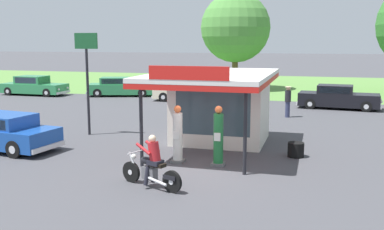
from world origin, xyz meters
TOP-DOWN VIEW (x-y plane):
  - ground_plane at (0.00, 0.00)m, footprint 300.00×300.00m
  - grass_verge_strip at (0.00, 30.00)m, footprint 120.00×24.00m
  - service_station_kiosk at (-0.18, 3.72)m, footprint 4.44×6.89m
  - gas_pump_nearside at (-0.91, 0.30)m, footprint 0.44×0.44m
  - gas_pump_offside at (0.55, 0.30)m, footprint 0.44×0.44m
  - motorcycle_with_rider at (-0.81, -2.52)m, footprint 2.13×0.98m
  - parked_car_back_row_right at (-5.21, 16.36)m, footprint 5.37×2.27m
  - parked_car_back_row_centre_right at (-18.14, 16.38)m, footprint 5.48×2.08m
  - parked_car_back_row_far_left at (5.02, 15.28)m, footprint 5.21×2.21m
  - parked_car_back_row_centre_left at (-11.19, 17.66)m, footprint 5.53×3.27m
  - bystander_chatting_near_pumps at (2.17, 11.07)m, footprint 0.38×0.38m
  - tree_oak_right at (-3.46, 25.18)m, footprint 6.13×6.13m
  - roadside_pole_sign at (-6.28, 3.74)m, footprint 1.10×0.12m
  - spare_tire_stack at (3.07, 2.23)m, footprint 0.60×0.60m

SIDE VIEW (x-z plane):
  - ground_plane at x=0.00m, z-range 0.00..0.00m
  - grass_verge_strip at x=0.00m, z-range 0.00..0.01m
  - spare_tire_stack at x=3.07m, z-range 0.00..0.54m
  - motorcycle_with_rider at x=-0.81m, z-range -0.14..1.44m
  - parked_car_back_row_centre_left at x=-11.19m, z-range -0.05..1.41m
  - parked_car_back_row_centre_right at x=-18.14m, z-range -0.07..1.46m
  - parked_car_back_row_far_left at x=5.02m, z-range -0.05..1.45m
  - parked_car_back_row_right at x=-5.21m, z-range -0.06..1.55m
  - gas_pump_nearside at x=-0.91m, z-range -0.08..1.96m
  - bystander_chatting_near_pumps at x=2.17m, z-range 0.07..1.83m
  - gas_pump_offside at x=0.55m, z-range -0.08..2.00m
  - service_station_kiosk at x=-0.18m, z-range 0.03..3.50m
  - roadside_pole_sign at x=-6.28m, z-range 0.85..5.47m
  - tree_oak_right at x=-3.46m, z-range 1.18..9.69m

